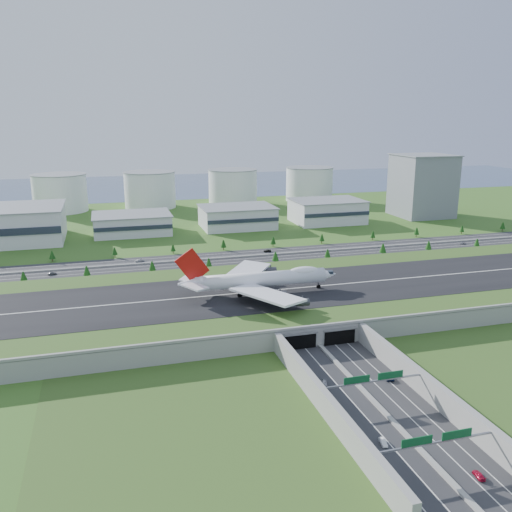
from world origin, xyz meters
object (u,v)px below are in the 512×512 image
object	(u,v)px
fuel_tank_a	(60,193)
car_7	(139,260)
car_3	(479,475)
car_4	(52,273)
car_5	(267,251)
car_1	(383,442)
car_6	(463,243)
car_0	(324,383)
car_2	(389,377)
office_tower	(422,186)
boeing_747	(260,279)

from	to	relation	value
fuel_tank_a	car_7	bearing A→B (deg)	-74.25
car_3	car_4	distance (m)	253.24
fuel_tank_a	car_5	world-z (taller)	fuel_tank_a
car_1	car_7	size ratio (longest dim) A/B	0.77
car_1	car_3	bearing A→B (deg)	-39.81
car_4	car_5	size ratio (longest dim) A/B	0.97
car_6	car_7	bearing A→B (deg)	84.07
car_0	car_2	size ratio (longest dim) A/B	0.82
car_5	car_6	size ratio (longest dim) A/B	1.05
car_1	car_4	bearing A→B (deg)	126.97
office_tower	car_3	bearing A→B (deg)	-119.99
car_3	fuel_tank_a	bearing A→B (deg)	-65.85
boeing_747	car_3	xyz separation A→B (m)	(19.49, -135.49, -14.10)
boeing_747	car_3	bearing A→B (deg)	-80.06
car_2	car_3	bearing A→B (deg)	96.44
car_0	car_1	distance (m)	37.03
car_1	car_6	xyz separation A→B (m)	(175.48, 204.76, -0.04)
boeing_747	office_tower	bearing A→B (deg)	44.73
boeing_747	car_4	bearing A→B (deg)	140.80
boeing_747	car_0	distance (m)	80.06
office_tower	car_1	distance (m)	376.61
car_5	car_4	bearing A→B (deg)	-71.44
car_3	office_tower	bearing A→B (deg)	-111.84
car_0	car_1	world-z (taller)	car_0
car_1	car_4	distance (m)	228.04
car_3	car_5	world-z (taller)	car_5
office_tower	car_7	world-z (taller)	office_tower
fuel_tank_a	car_7	world-z (taller)	fuel_tank_a
boeing_747	fuel_tank_a	bearing A→B (deg)	110.99
car_4	car_5	xyz separation A→B (m)	(136.42, 17.14, -0.00)
boeing_747	car_7	world-z (taller)	boeing_747
car_5	car_7	size ratio (longest dim) A/B	0.91
boeing_747	car_0	world-z (taller)	boeing_747
fuel_tank_a	car_5	size ratio (longest dim) A/B	9.78
office_tower	car_0	distance (m)	348.01
car_4	car_5	bearing A→B (deg)	-104.78
car_5	car_7	xyz separation A→B (m)	(-85.68, -1.23, -0.03)
car_2	car_6	bearing A→B (deg)	-121.11
car_4	car_7	world-z (taller)	car_4
car_0	car_6	world-z (taller)	car_0
fuel_tank_a	car_0	distance (m)	405.92
office_tower	car_6	xyz separation A→B (m)	(-32.93, -107.79, -26.70)
car_2	car_5	distance (m)	185.85
boeing_747	car_1	size ratio (longest dim) A/B	18.23
car_0	car_4	distance (m)	194.57
fuel_tank_a	boeing_747	xyz separation A→B (m)	(108.77, -311.78, -2.62)
office_tower	car_3	distance (m)	384.55
car_1	car_5	world-z (taller)	car_5
car_2	car_3	size ratio (longest dim) A/B	1.29
office_tower	car_6	bearing A→B (deg)	-106.99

